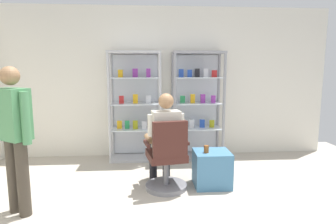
{
  "coord_description": "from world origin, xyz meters",
  "views": [
    {
      "loc": [
        -0.33,
        -2.23,
        1.6
      ],
      "look_at": [
        -0.05,
        1.7,
        1.0
      ],
      "focal_mm": 30.28,
      "sensor_mm": 36.0,
      "label": 1
    }
  ],
  "objects_px": {
    "display_cabinet_left": "(135,105)",
    "storage_crate": "(212,169)",
    "seated_shopkeeper": "(164,135)",
    "standing_customer": "(14,132)",
    "tea_glass": "(206,149)",
    "display_cabinet_right": "(197,105)",
    "office_chair": "(167,162)"
  },
  "relations": [
    {
      "from": "display_cabinet_left",
      "to": "seated_shopkeeper",
      "type": "height_order",
      "value": "display_cabinet_left"
    },
    {
      "from": "display_cabinet_right",
      "to": "seated_shopkeeper",
      "type": "xyz_separation_m",
      "value": [
        -0.66,
        -1.26,
        -0.25
      ]
    },
    {
      "from": "storage_crate",
      "to": "tea_glass",
      "type": "bearing_deg",
      "value": -152.95
    },
    {
      "from": "office_chair",
      "to": "standing_customer",
      "type": "relative_size",
      "value": 0.59
    },
    {
      "from": "office_chair",
      "to": "tea_glass",
      "type": "bearing_deg",
      "value": 6.21
    },
    {
      "from": "display_cabinet_left",
      "to": "tea_glass",
      "type": "height_order",
      "value": "display_cabinet_left"
    },
    {
      "from": "display_cabinet_left",
      "to": "office_chair",
      "type": "bearing_deg",
      "value": -71.86
    },
    {
      "from": "display_cabinet_left",
      "to": "office_chair",
      "type": "relative_size",
      "value": 1.98
    },
    {
      "from": "display_cabinet_left",
      "to": "standing_customer",
      "type": "relative_size",
      "value": 1.17
    },
    {
      "from": "display_cabinet_left",
      "to": "seated_shopkeeper",
      "type": "distance_m",
      "value": 1.36
    },
    {
      "from": "display_cabinet_left",
      "to": "storage_crate",
      "type": "bearing_deg",
      "value": -50.35
    },
    {
      "from": "display_cabinet_right",
      "to": "standing_customer",
      "type": "relative_size",
      "value": 1.17
    },
    {
      "from": "display_cabinet_right",
      "to": "storage_crate",
      "type": "bearing_deg",
      "value": -90.43
    },
    {
      "from": "display_cabinet_left",
      "to": "tea_glass",
      "type": "distance_m",
      "value": 1.74
    },
    {
      "from": "seated_shopkeeper",
      "to": "tea_glass",
      "type": "xyz_separation_m",
      "value": [
        0.56,
        -0.1,
        -0.18
      ]
    },
    {
      "from": "tea_glass",
      "to": "display_cabinet_left",
      "type": "bearing_deg",
      "value": 126.22
    },
    {
      "from": "display_cabinet_left",
      "to": "standing_customer",
      "type": "xyz_separation_m",
      "value": [
        -1.21,
        -1.92,
        -0.03
      ]
    },
    {
      "from": "tea_glass",
      "to": "standing_customer",
      "type": "xyz_separation_m",
      "value": [
        -2.21,
        -0.55,
        0.4
      ]
    },
    {
      "from": "office_chair",
      "to": "tea_glass",
      "type": "relative_size",
      "value": 9.81
    },
    {
      "from": "seated_shopkeeper",
      "to": "standing_customer",
      "type": "distance_m",
      "value": 1.79
    },
    {
      "from": "display_cabinet_right",
      "to": "storage_crate",
      "type": "height_order",
      "value": "display_cabinet_right"
    },
    {
      "from": "seated_shopkeeper",
      "to": "standing_customer",
      "type": "xyz_separation_m",
      "value": [
        -1.65,
        -0.66,
        0.22
      ]
    },
    {
      "from": "display_cabinet_left",
      "to": "display_cabinet_right",
      "type": "height_order",
      "value": "same"
    },
    {
      "from": "display_cabinet_left",
      "to": "display_cabinet_right",
      "type": "relative_size",
      "value": 1.0
    },
    {
      "from": "storage_crate",
      "to": "standing_customer",
      "type": "distance_m",
      "value": 2.48
    },
    {
      "from": "storage_crate",
      "to": "standing_customer",
      "type": "xyz_separation_m",
      "value": [
        -2.3,
        -0.6,
        0.69
      ]
    },
    {
      "from": "seated_shopkeeper",
      "to": "display_cabinet_left",
      "type": "bearing_deg",
      "value": 109.16
    },
    {
      "from": "display_cabinet_left",
      "to": "storage_crate",
      "type": "distance_m",
      "value": 1.85
    },
    {
      "from": "storage_crate",
      "to": "seated_shopkeeper",
      "type": "bearing_deg",
      "value": 175.09
    },
    {
      "from": "display_cabinet_left",
      "to": "tea_glass",
      "type": "bearing_deg",
      "value": -53.78
    },
    {
      "from": "storage_crate",
      "to": "standing_customer",
      "type": "height_order",
      "value": "standing_customer"
    },
    {
      "from": "seated_shopkeeper",
      "to": "standing_customer",
      "type": "height_order",
      "value": "standing_customer"
    }
  ]
}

